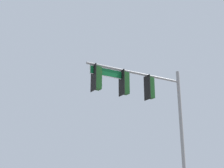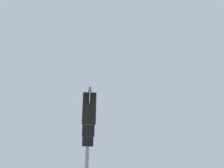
{
  "view_description": "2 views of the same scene",
  "coord_description": "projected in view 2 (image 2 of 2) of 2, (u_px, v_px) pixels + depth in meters",
  "views": [
    {
      "loc": [
        0.76,
        7.44,
        1.42
      ],
      "look_at": [
        -3.52,
        -7.33,
        6.39
      ],
      "focal_mm": 50.0,
      "sensor_mm": 36.0,
      "label": 1
    },
    {
      "loc": [
        8.48,
        -3.39,
        1.75
      ],
      "look_at": [
        -2.54,
        -5.21,
        7.29
      ],
      "focal_mm": 50.0,
      "sensor_mm": 36.0,
      "label": 2
    }
  ],
  "objects": [
    {
      "name": "signal_pole_near",
      "position": [
        88.0,
        146.0,
        14.08
      ],
      "size": [
        5.59,
        1.64,
        7.46
      ],
      "color": "gray",
      "rests_on": "ground_plane"
    }
  ]
}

